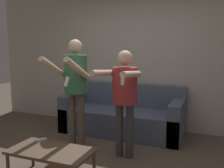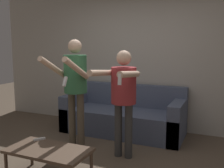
{
  "view_description": "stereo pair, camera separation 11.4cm",
  "coord_description": "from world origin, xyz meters",
  "px_view_note": "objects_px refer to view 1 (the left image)",
  "views": [
    {
      "loc": [
        1.45,
        -2.94,
        1.61
      ],
      "look_at": [
        -0.14,
        0.98,
        0.98
      ],
      "focal_mm": 42.0,
      "sensor_mm": 36.0,
      "label": 1
    },
    {
      "loc": [
        1.56,
        -2.9,
        1.61
      ],
      "look_at": [
        -0.14,
        0.98,
        0.98
      ],
      "focal_mm": 42.0,
      "sensor_mm": 36.0,
      "label": 2
    }
  ],
  "objects_px": {
    "remote_on_table": "(41,140)",
    "person_standing_right": "(124,91)",
    "coffee_table": "(51,153)",
    "couch": "(123,117)",
    "person_standing_left": "(75,81)"
  },
  "relations": [
    {
      "from": "couch",
      "to": "person_standing_right",
      "type": "distance_m",
      "value": 1.31
    },
    {
      "from": "person_standing_left",
      "to": "couch",
      "type": "bearing_deg",
      "value": 69.31
    },
    {
      "from": "coffee_table",
      "to": "person_standing_right",
      "type": "bearing_deg",
      "value": 58.23
    },
    {
      "from": "person_standing_right",
      "to": "couch",
      "type": "bearing_deg",
      "value": 110.63
    },
    {
      "from": "person_standing_right",
      "to": "remote_on_table",
      "type": "bearing_deg",
      "value": -139.87
    },
    {
      "from": "remote_on_table",
      "to": "person_standing_left",
      "type": "bearing_deg",
      "value": 82.8
    },
    {
      "from": "coffee_table",
      "to": "remote_on_table",
      "type": "height_order",
      "value": "remote_on_table"
    },
    {
      "from": "person_standing_right",
      "to": "coffee_table",
      "type": "distance_m",
      "value": 1.28
    },
    {
      "from": "remote_on_table",
      "to": "coffee_table",
      "type": "bearing_deg",
      "value": -34.03
    },
    {
      "from": "couch",
      "to": "person_standing_right",
      "type": "relative_size",
      "value": 1.43
    },
    {
      "from": "couch",
      "to": "person_standing_left",
      "type": "bearing_deg",
      "value": -110.69
    },
    {
      "from": "coffee_table",
      "to": "remote_on_table",
      "type": "xyz_separation_m",
      "value": [
        -0.3,
        0.2,
        0.05
      ]
    },
    {
      "from": "person_standing_right",
      "to": "remote_on_table",
      "type": "distance_m",
      "value": 1.29
    },
    {
      "from": "remote_on_table",
      "to": "person_standing_right",
      "type": "bearing_deg",
      "value": 40.13
    },
    {
      "from": "couch",
      "to": "coffee_table",
      "type": "xyz_separation_m",
      "value": [
        -0.19,
        -1.99,
        0.05
      ]
    }
  ]
}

